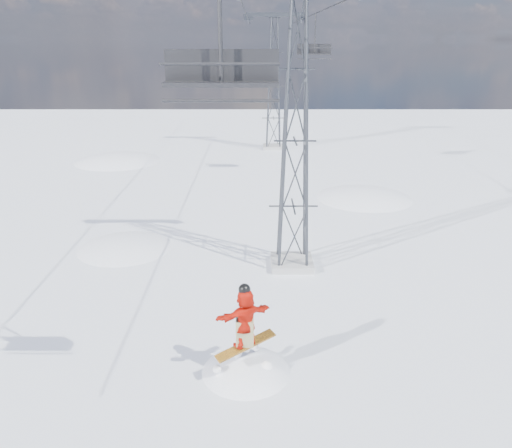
{
  "coord_description": "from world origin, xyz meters",
  "views": [
    {
      "loc": [
        -0.77,
        -11.84,
        9.31
      ],
      "look_at": [
        -0.77,
        3.22,
        3.72
      ],
      "focal_mm": 35.0,
      "sensor_mm": 36.0,
      "label": 1
    }
  ],
  "objects_px": {
    "lift_tower_near": "(295,142)",
    "lift_tower_far": "(274,86)",
    "snowboarder_jump": "(246,415)",
    "lift_chair_near": "(221,71)"
  },
  "relations": [
    {
      "from": "lift_tower_near",
      "to": "snowboarder_jump",
      "type": "height_order",
      "value": "lift_tower_near"
    },
    {
      "from": "lift_tower_near",
      "to": "lift_tower_far",
      "type": "distance_m",
      "value": 25.0
    },
    {
      "from": "snowboarder_jump",
      "to": "lift_tower_near",
      "type": "bearing_deg",
      "value": 75.86
    },
    {
      "from": "lift_tower_far",
      "to": "lift_chair_near",
      "type": "height_order",
      "value": "lift_tower_far"
    },
    {
      "from": "lift_tower_far",
      "to": "lift_chair_near",
      "type": "relative_size",
      "value": 4.39
    },
    {
      "from": "snowboarder_jump",
      "to": "lift_chair_near",
      "type": "distance_m",
      "value": 10.81
    },
    {
      "from": "lift_tower_near",
      "to": "lift_tower_far",
      "type": "xyz_separation_m",
      "value": [
        0.0,
        25.0,
        0.0
      ]
    },
    {
      "from": "snowboarder_jump",
      "to": "lift_chair_near",
      "type": "xyz_separation_m",
      "value": [
        -0.33,
        -2.98,
        10.38
      ]
    },
    {
      "from": "lift_tower_far",
      "to": "lift_chair_near",
      "type": "xyz_separation_m",
      "value": [
        -2.2,
        -35.39,
        3.3
      ]
    },
    {
      "from": "snowboarder_jump",
      "to": "lift_tower_far",
      "type": "bearing_deg",
      "value": 86.7
    }
  ]
}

